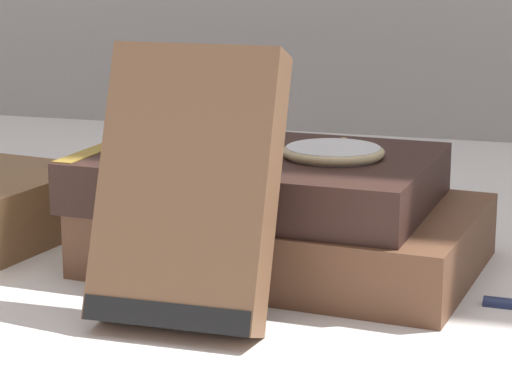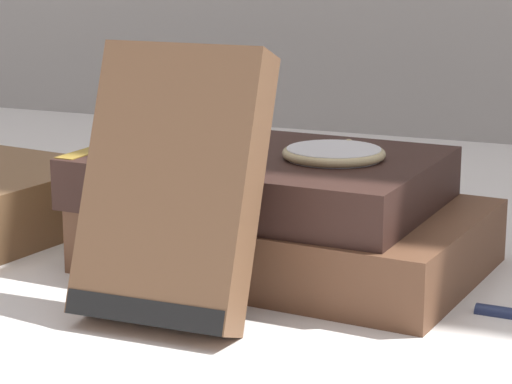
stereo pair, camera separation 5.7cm
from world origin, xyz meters
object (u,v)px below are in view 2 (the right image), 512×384
Objects in this scene: book_leaning_front at (171,196)px; pocket_watch at (333,154)px; book_flat_bottom at (281,234)px; book_flat_top at (255,176)px.

book_leaning_front reaches higher than pocket_watch.
book_flat_top is at bearing 176.16° from book_flat_bottom.
book_flat_bottom is 0.04m from book_flat_top.
book_flat_top is at bearing 90.04° from book_leaning_front.
book_flat_top is at bearing 174.88° from pocket_watch.
pocket_watch reaches higher than book_flat_top.
book_leaning_front reaches higher than book_flat_bottom.
pocket_watch is at bearing 64.71° from book_leaning_front.
book_flat_top is 0.11m from book_leaning_front.
book_leaning_front is at bearing -86.58° from book_flat_top.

